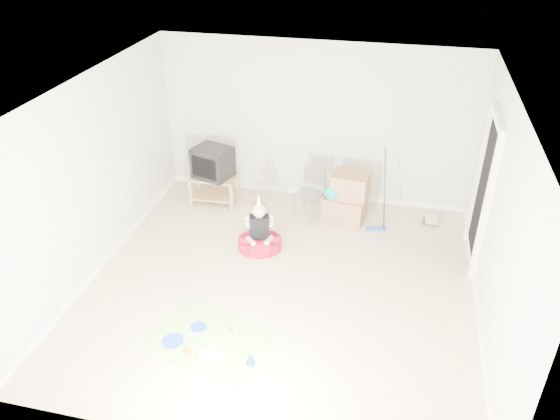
% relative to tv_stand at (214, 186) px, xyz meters
% --- Properties ---
extents(ground, '(5.00, 5.00, 0.00)m').
position_rel_tv_stand_xyz_m(ground, '(1.56, -1.92, -0.28)').
color(ground, beige).
rests_on(ground, ground).
extents(doorway_recess, '(0.02, 0.90, 2.05)m').
position_rel_tv_stand_xyz_m(doorway_recess, '(4.04, -0.72, 0.75)').
color(doorway_recess, black).
rests_on(doorway_recess, ground).
extents(tv_stand, '(0.77, 0.50, 0.47)m').
position_rel_tv_stand_xyz_m(tv_stand, '(0.00, 0.00, 0.00)').
color(tv_stand, '#A37949').
rests_on(tv_stand, ground).
extents(crt_tv, '(0.69, 0.63, 0.49)m').
position_rel_tv_stand_xyz_m(crt_tv, '(0.00, 0.00, 0.44)').
color(crt_tv, black).
rests_on(crt_tv, tv_stand).
extents(folding_chair, '(0.48, 0.47, 0.86)m').
position_rel_tv_stand_xyz_m(folding_chair, '(1.61, -0.15, 0.14)').
color(folding_chair, gray).
rests_on(folding_chair, ground).
extents(cardboard_boxes, '(0.69, 0.57, 0.79)m').
position_rel_tv_stand_xyz_m(cardboard_boxes, '(2.18, -0.09, 0.10)').
color(cardboard_boxes, '#9C6E4B').
rests_on(cardboard_boxes, ground).
extents(floor_mop, '(0.32, 0.40, 1.22)m').
position_rel_tv_stand_xyz_m(floor_mop, '(2.70, -0.30, -0.02)').
color(floor_mop, blue).
rests_on(floor_mop, ground).
extents(book_pile, '(0.24, 0.29, 0.09)m').
position_rel_tv_stand_xyz_m(book_pile, '(3.50, 0.10, -0.23)').
color(book_pile, '#267245').
rests_on(book_pile, ground).
extents(seated_woman, '(0.77, 0.77, 0.90)m').
position_rel_tv_stand_xyz_m(seated_woman, '(1.09, -1.18, -0.08)').
color(seated_woman, '#B41029').
rests_on(seated_woman, ground).
extents(party_mat, '(1.54, 1.26, 0.01)m').
position_rel_tv_stand_xyz_m(party_mat, '(0.98, -3.10, -0.27)').
color(party_mat, '#FB34A8').
rests_on(party_mat, ground).
extents(birthday_cake, '(0.32, 0.30, 0.13)m').
position_rel_tv_stand_xyz_m(birthday_cake, '(1.12, -3.40, -0.24)').
color(birthday_cake, white).
rests_on(birthday_cake, party_mat).
extents(blue_plate_near, '(0.27, 0.27, 0.01)m').
position_rel_tv_stand_xyz_m(blue_plate_near, '(0.79, -2.95, -0.27)').
color(blue_plate_near, blue).
rests_on(blue_plate_near, party_mat).
extents(blue_plate_far, '(0.32, 0.32, 0.01)m').
position_rel_tv_stand_xyz_m(blue_plate_far, '(0.58, -3.23, -0.26)').
color(blue_plate_far, blue).
rests_on(blue_plate_far, party_mat).
extents(orange_cup_near, '(0.09, 0.09, 0.07)m').
position_rel_tv_stand_xyz_m(orange_cup_near, '(1.18, -2.93, -0.24)').
color(orange_cup_near, orange).
rests_on(orange_cup_near, party_mat).
extents(orange_cup_far, '(0.10, 0.10, 0.08)m').
position_rel_tv_stand_xyz_m(orange_cup_far, '(0.82, -3.37, -0.23)').
color(orange_cup_far, orange).
rests_on(orange_cup_far, party_mat).
extents(blue_party_hat, '(0.15, 0.15, 0.16)m').
position_rel_tv_stand_xyz_m(blue_party_hat, '(1.55, -3.36, -0.19)').
color(blue_party_hat, '#1943B2').
rests_on(blue_party_hat, party_mat).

